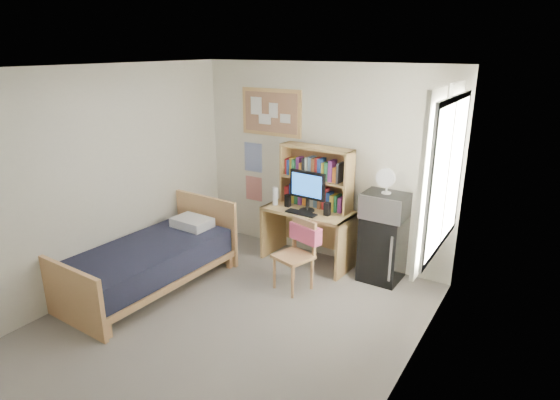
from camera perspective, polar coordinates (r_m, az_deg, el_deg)
The scene contains 26 objects.
floor at distance 5.12m, azimuth -6.38°, elevation -14.92°, with size 3.60×4.20×0.02m, color gray.
ceiling at distance 4.29m, azimuth -7.64°, elevation 15.67°, with size 3.60×4.20×0.02m, color white.
wall_back at distance 6.25m, azimuth 5.10°, elevation 4.46°, with size 3.60×0.04×2.60m, color white.
wall_front at distance 3.32m, azimuth -30.47°, elevation -11.03°, with size 3.60×0.04×2.60m, color white.
wall_left at distance 5.80m, azimuth -21.06°, elevation 2.20°, with size 0.04×4.20×2.60m, color white.
wall_right at distance 3.76m, azimuth 15.23°, elevation -5.68°, with size 0.04×4.20×2.60m, color white.
window_unit at distance 4.78m, azimuth 19.20°, elevation 2.90°, with size 0.10×1.40×1.70m, color white.
curtain_left at distance 4.41m, azimuth 17.63°, elevation 1.82°, with size 0.04×0.55×1.70m, color white.
curtain_right at distance 5.17m, azimuth 19.90°, elevation 3.93°, with size 0.04×0.55×1.70m, color white.
bulletin_board at distance 6.50m, azimuth -1.06°, elevation 10.64°, with size 0.94×0.03×0.64m, color #A47556.
poster_wave at distance 6.80m, azimuth -3.28°, elevation 5.21°, with size 0.30×0.01×0.42m, color #2943A4.
poster_japan at distance 6.92m, azimuth -3.21°, elevation 1.42°, with size 0.28×0.01×0.36m, color red.
desk at distance 6.27m, azimuth 3.53°, elevation -4.38°, with size 1.19×0.60×0.74m, color #DCB26B.
desk_chair at distance 5.55m, azimuth 1.62°, elevation -6.84°, with size 0.43×0.43×0.86m, color tan.
mini_fridge at distance 5.94m, azimuth 12.40°, elevation -5.73°, with size 0.48×0.48×0.82m, color black.
bed at distance 5.85m, azimuth -15.64°, elevation -7.86°, with size 0.99×1.98×0.54m, color black.
hutch at distance 6.14m, azimuth 4.41°, elevation 2.79°, with size 1.00×0.25×0.81m, color #DCB26B.
monitor at distance 6.00m, azimuth 3.34°, elevation 1.08°, with size 0.50×0.04×0.54m, color black.
keyboard at distance 5.97m, azimuth 2.58°, elevation -1.60°, with size 0.41×0.13×0.02m, color black.
speaker_left at distance 6.21m, azimuth 0.97°, elevation -0.08°, with size 0.07×0.07×0.17m, color black.
speaker_right at distance 5.91m, azimuth 5.77°, elevation -1.11°, with size 0.07×0.07×0.17m, color black.
water_bottle at distance 6.27m, azimuth -0.59°, elevation 0.47°, with size 0.07×0.07×0.25m, color white.
hoodie at distance 5.59m, azimuth 3.13°, elevation -4.07°, with size 0.43×0.13×0.21m, color #FF618E.
microwave at distance 5.72m, azimuth 12.71°, elevation -0.65°, with size 0.52×0.39×0.30m, color #BCBCC1.
desk_fan at distance 5.63m, azimuth 12.91°, elevation 2.15°, with size 0.22×0.22×0.28m, color white.
pillow at distance 6.18m, azimuth -10.65°, elevation -2.71°, with size 0.49×0.34×0.12m, color white.
Camera 1 is at (2.70, -3.33, 2.79)m, focal length 30.00 mm.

